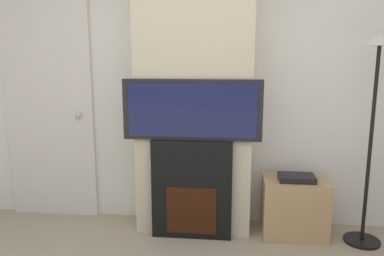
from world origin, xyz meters
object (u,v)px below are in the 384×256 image
(media_stand, at_px, (294,206))
(television, at_px, (192,110))
(floor_lamp, at_px, (374,103))
(fireplace, at_px, (192,189))

(media_stand, bearing_deg, television, -172.99)
(television, bearing_deg, floor_lamp, 1.29)
(fireplace, relative_size, media_stand, 1.53)
(fireplace, bearing_deg, floor_lamp, 1.21)
(television, xyz_separation_m, media_stand, (0.89, 0.11, -0.85))
(fireplace, height_order, television, television)
(television, xyz_separation_m, floor_lamp, (1.45, 0.03, 0.07))
(fireplace, xyz_separation_m, television, (0.00, -0.00, 0.69))
(fireplace, relative_size, floor_lamp, 0.50)
(television, bearing_deg, media_stand, 7.01)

